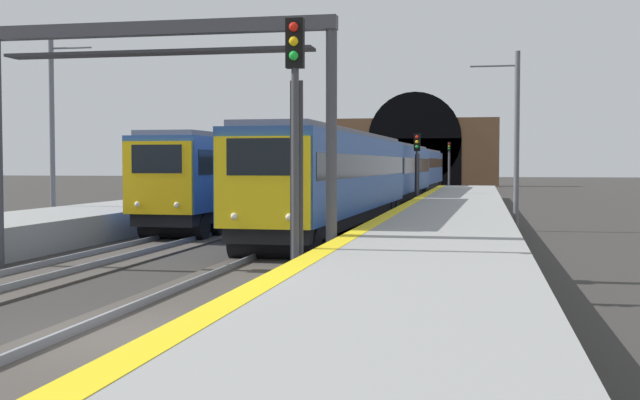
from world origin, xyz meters
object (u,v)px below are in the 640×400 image
Objects in this scene: overhead_signal_gantry at (157,79)px; catenary_mast_near at (53,130)px; train_main_approaching at (393,171)px; train_adjacent_platform at (330,170)px; railway_signal_mid at (417,163)px; railway_signal_near at (295,131)px; catenary_mast_far at (516,139)px; railway_signal_far at (449,160)px.

catenary_mast_near is at bearing 39.06° from overhead_signal_gantry.
catenary_mast_near reaches higher than train_main_approaching.
train_adjacent_platform is 7.59× the size of catenary_mast_near.
train_adjacent_platform is at bearing -140.68° from railway_signal_mid.
railway_signal_near is 0.79× the size of catenary_mast_far.
overhead_signal_gantry is at bearing 5.38° from train_adjacent_platform.
railway_signal_mid is at bearing -180.00° from railway_signal_near.
overhead_signal_gantry reaches higher than railway_signal_far.
catenary_mast_far is at bearing 163.78° from railway_signal_near.
railway_signal_near is at bearing 4.21° from train_main_approaching.
railway_signal_near is 18.89m from catenary_mast_far.
train_main_approaching is 44.57m from railway_signal_far.
railway_signal_near is 0.71× the size of catenary_mast_near.
train_main_approaching is at bearing -4.41° from overhead_signal_gantry.
train_adjacent_platform is 13.62× the size of railway_signal_mid.
railway_signal_mid is (-3.66, -1.84, 0.51)m from train_main_approaching.
train_adjacent_platform is 40.27m from railway_signal_far.
railway_signal_mid is 0.86× the size of railway_signal_far.
railway_signal_mid is at bearing -38.42° from catenary_mast_near.
train_adjacent_platform is 27.36m from catenary_mast_near.
railway_signal_near reaches higher than railway_signal_far.
railway_signal_near is at bearing -125.21° from overhead_signal_gantry.
railway_signal_mid is 15.69m from catenary_mast_far.
catenary_mast_far is (-62.93, -5.28, 0.62)m from railway_signal_far.
catenary_mast_near is at bearing -12.08° from railway_signal_far.
catenary_mast_far is (-23.29, -12.27, 1.54)m from train_adjacent_platform.
catenary_mast_near is (-65.99, 14.12, 1.02)m from railway_signal_far.
catenary_mast_far is (15.02, -9.70, -1.17)m from overhead_signal_gantry.
overhead_signal_gantry is 1.27× the size of catenary_mast_far.
catenary_mast_near is (11.96, 9.70, -0.77)m from overhead_signal_gantry.
train_adjacent_platform is 8.41× the size of catenary_mast_far.
catenary_mast_far is (-18.41, -7.12, 1.53)m from train_main_approaching.
train_main_approaching is 33.63m from overhead_signal_gantry.
train_adjacent_platform is 26.37m from catenary_mast_far.
train_main_approaching is at bearing -177.12° from railway_signal_near.
railway_signal_mid reaches higher than train_main_approaching.
railway_signal_mid is at bearing 0.00° from railway_signal_far.
overhead_signal_gantry is 1.15× the size of catenary_mast_near.
railway_signal_near is 5.61m from overhead_signal_gantry.
overhead_signal_gantry is 17.91m from catenary_mast_far.
railway_signal_far is at bearing -3.25° from overhead_signal_gantry.
railway_signal_far is 63.16m from catenary_mast_far.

